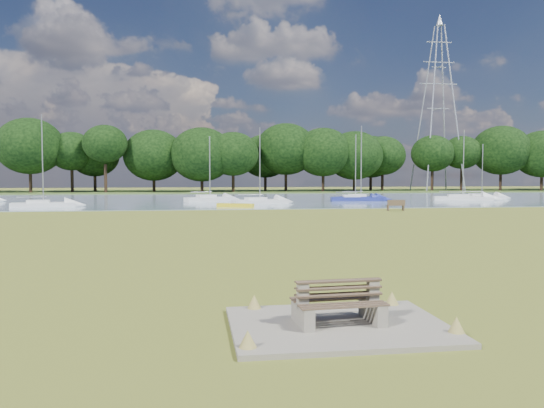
{
  "coord_description": "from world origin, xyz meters",
  "views": [
    {
      "loc": [
        -2.76,
        -23.94,
        3.0
      ],
      "look_at": [
        0.44,
        -2.0,
        1.8
      ],
      "focal_mm": 35.0,
      "sensor_mm": 36.0,
      "label": 1
    }
  ],
  "objects": [
    {
      "name": "sailboat_0",
      "position": [
        -16.75,
        27.66,
        0.47
      ],
      "size": [
        5.79,
        2.6,
        8.53
      ],
      "rotation": [
        0.0,
        0.0,
        0.19
      ],
      "color": "silver",
      "rests_on": "river"
    },
    {
      "name": "sailboat_7",
      "position": [
        32.47,
        37.34,
        0.45
      ],
      "size": [
        5.77,
        1.96,
        6.81
      ],
      "rotation": [
        0.0,
        0.0,
        -0.07
      ],
      "color": "silver",
      "rests_on": "river"
    },
    {
      "name": "sailboat_3",
      "position": [
        28.6,
        34.84,
        0.47
      ],
      "size": [
        6.9,
        3.85,
        8.31
      ],
      "rotation": [
        0.0,
        0.0,
        -0.32
      ],
      "color": "silver",
      "rests_on": "river"
    },
    {
      "name": "sailboat_1",
      "position": [
        -1.15,
        36.05,
        0.51
      ],
      "size": [
        5.88,
        3.69,
        7.33
      ],
      "rotation": [
        0.0,
        0.0,
        0.4
      ],
      "color": "silver",
      "rests_on": "river"
    },
    {
      "name": "far_bank",
      "position": [
        0.0,
        72.0,
        0.0
      ],
      "size": [
        220.0,
        20.0,
        0.4
      ],
      "primitive_type": "cube",
      "color": "#4C6626",
      "rests_on": "ground"
    },
    {
      "name": "river",
      "position": [
        0.0,
        42.0,
        0.0
      ],
      "size": [
        220.0,
        40.0,
        0.1
      ],
      "primitive_type": "cube",
      "color": "gray",
      "rests_on": "ground"
    },
    {
      "name": "bench_pair",
      "position": [
        0.0,
        -14.0,
        0.48
      ],
      "size": [
        1.78,
        1.12,
        0.93
      ],
      "rotation": [
        0.0,
        0.0,
        0.06
      ],
      "color": "gray",
      "rests_on": "concrete_pad"
    },
    {
      "name": "tree_line",
      "position": [
        8.34,
        68.0,
        7.11
      ],
      "size": [
        159.73,
        9.93,
        12.02
      ],
      "color": "black",
      "rests_on": "far_bank"
    },
    {
      "name": "sailboat_9",
      "position": [
        16.19,
        35.14,
        0.53
      ],
      "size": [
        5.54,
        1.87,
        8.65
      ],
      "rotation": [
        0.0,
        0.0,
        -0.06
      ],
      "color": "navy",
      "rests_on": "river"
    },
    {
      "name": "pylon",
      "position": [
        42.25,
        70.0,
        20.49
      ],
      "size": [
        7.39,
        5.18,
        32.61
      ],
      "color": "#A4A7B0",
      "rests_on": "far_bank"
    },
    {
      "name": "riverbank_bench",
      "position": [
        14.08,
        18.82,
        0.47
      ],
      "size": [
        1.56,
        0.62,
        0.94
      ],
      "rotation": [
        0.0,
        0.0,
        -0.11
      ],
      "color": "brown",
      "rests_on": "ground"
    },
    {
      "name": "sailboat_6",
      "position": [
        15.46,
        34.94,
        0.48
      ],
      "size": [
        5.74,
        2.29,
        7.62
      ],
      "rotation": [
        0.0,
        0.0,
        -0.13
      ],
      "color": "navy",
      "rests_on": "river"
    },
    {
      "name": "concrete_pad",
      "position": [
        0.0,
        -14.0,
        0.05
      ],
      "size": [
        4.2,
        3.2,
        0.1
      ],
      "primitive_type": "cube",
      "color": "gray",
      "rests_on": "ground"
    },
    {
      "name": "ground",
      "position": [
        0.0,
        0.0,
        0.0
      ],
      "size": [
        220.0,
        220.0,
        0.0
      ],
      "primitive_type": "plane",
      "color": "olive"
    },
    {
      "name": "kayak",
      "position": [
        0.95,
        25.08,
        0.22
      ],
      "size": [
        3.48,
        2.14,
        0.34
      ],
      "primitive_type": "cube",
      "rotation": [
        0.0,
        0.0,
        -0.42
      ],
      "color": "yellow",
      "rests_on": "river"
    },
    {
      "name": "sailboat_5",
      "position": [
        3.8,
        30.12,
        0.47
      ],
      "size": [
        6.05,
        3.24,
        7.85
      ],
      "rotation": [
        0.0,
        0.0,
        0.29
      ],
      "color": "silver",
      "rests_on": "river"
    }
  ]
}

